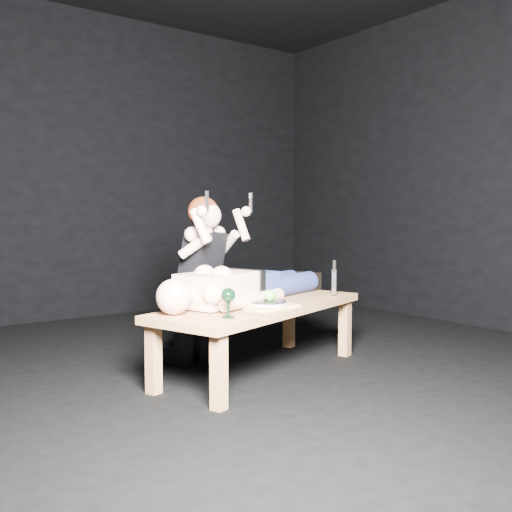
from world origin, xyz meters
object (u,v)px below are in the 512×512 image
object	(u,v)px
kneeling_woman	(194,278)
carving_knife	(334,278)
serving_tray	(268,306)
goblet	(228,303)
lying_man	(247,281)
table	(261,338)

from	to	relation	value
kneeling_woman	carving_knife	bearing A→B (deg)	-54.54
serving_tray	goblet	size ratio (longest dim) A/B	1.97
kneeling_woman	goblet	distance (m)	0.84
kneeling_woman	carving_knife	size ratio (longest dim) A/B	4.68
kneeling_woman	lying_man	bearing A→B (deg)	-78.89
table	serving_tray	distance (m)	0.30
carving_knife	kneeling_woman	bearing A→B (deg)	129.91
kneeling_woman	carving_knife	xyz separation A→B (m)	(0.82, -0.52, -0.01)
table	goblet	size ratio (longest dim) A/B	9.60
serving_tray	goblet	xyz separation A→B (m)	(-0.39, -0.14, 0.07)
goblet	carving_knife	bearing A→B (deg)	14.50
serving_tray	kneeling_woman	bearing A→B (deg)	102.15
table	carving_knife	bearing A→B (deg)	-21.85
table	lying_man	size ratio (longest dim) A/B	1.02
lying_man	goblet	world-z (taller)	lying_man
goblet	carving_knife	size ratio (longest dim) A/B	0.66
carving_knife	table	bearing A→B (deg)	158.15
table	kneeling_woman	size ratio (longest dim) A/B	1.36
kneeling_woman	serving_tray	xyz separation A→B (m)	(0.14, -0.65, -0.12)
kneeling_woman	serving_tray	world-z (taller)	kneeling_woman
table	lying_man	world-z (taller)	lying_man
serving_tray	goblet	bearing A→B (deg)	-159.70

